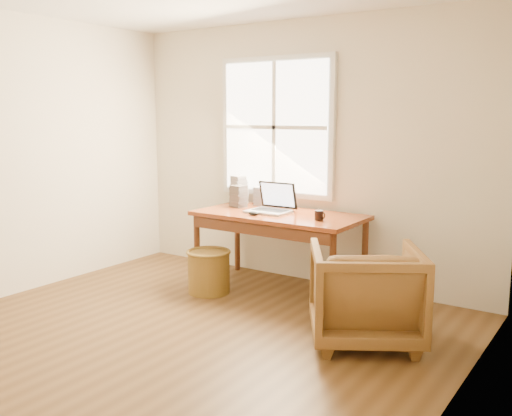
{
  "coord_description": "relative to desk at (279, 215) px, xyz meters",
  "views": [
    {
      "loc": [
        2.8,
        -2.76,
        1.69
      ],
      "look_at": [
        -0.17,
        1.65,
        0.81
      ],
      "focal_mm": 40.0,
      "sensor_mm": 36.0,
      "label": 1
    }
  ],
  "objects": [
    {
      "name": "cd_stack_a",
      "position": [
        -0.64,
        0.27,
        0.14
      ],
      "size": [
        0.14,
        0.13,
        0.25
      ],
      "primitive_type": "cube",
      "rotation": [
        0.0,
        0.0,
        0.17
      ],
      "color": "silver",
      "rests_on": "desk"
    },
    {
      "name": "room_shell",
      "position": [
        -0.02,
        -1.64,
        0.59
      ],
      "size": [
        4.04,
        4.54,
        2.64
      ],
      "color": "brown",
      "rests_on": "ground"
    },
    {
      "name": "coffee_mug",
      "position": [
        0.48,
        -0.11,
        0.06
      ],
      "size": [
        0.09,
        0.09,
        0.09
      ],
      "primitive_type": "cylinder",
      "rotation": [
        0.0,
        0.0,
        0.11
      ],
      "color": "black",
      "rests_on": "desk"
    },
    {
      "name": "desk",
      "position": [
        0.0,
        0.0,
        0.0
      ],
      "size": [
        1.6,
        0.8,
        0.04
      ],
      "primitive_type": "cube",
      "color": "brown",
      "rests_on": "room_shell"
    },
    {
      "name": "wicker_stool",
      "position": [
        -0.5,
        -0.45,
        -0.53
      ],
      "size": [
        0.49,
        0.49,
        0.39
      ],
      "primitive_type": "cylinder",
      "rotation": [
        0.0,
        0.0,
        0.29
      ],
      "color": "olive",
      "rests_on": "room_shell"
    },
    {
      "name": "cd_stack_b",
      "position": [
        -0.54,
        0.09,
        0.13
      ],
      "size": [
        0.17,
        0.15,
        0.22
      ],
      "primitive_type": "cube",
      "rotation": [
        0.0,
        0.0,
        -0.19
      ],
      "color": "black",
      "rests_on": "desk"
    },
    {
      "name": "cd_stack_c",
      "position": [
        -0.63,
        0.22,
        0.17
      ],
      "size": [
        0.17,
        0.16,
        0.3
      ],
      "primitive_type": "cube",
      "rotation": [
        0.0,
        0.0,
        -0.34
      ],
      "color": "#ACABB9",
      "rests_on": "desk"
    },
    {
      "name": "mouse",
      "position": [
        -0.14,
        -0.23,
        0.04
      ],
      "size": [
        0.12,
        0.08,
        0.04
      ],
      "primitive_type": "ellipsoid",
      "rotation": [
        0.0,
        0.0,
        -0.1
      ],
      "color": "black",
      "rests_on": "desk"
    },
    {
      "name": "cd_stack_d",
      "position": [
        -0.38,
        0.3,
        0.12
      ],
      "size": [
        0.17,
        0.16,
        0.19
      ],
      "primitive_type": "cube",
      "rotation": [
        0.0,
        0.0,
        -0.18
      ],
      "color": "silver",
      "rests_on": "desk"
    },
    {
      "name": "armchair",
      "position": [
        1.21,
        -0.74,
        -0.36
      ],
      "size": [
        1.09,
        1.1,
        0.74
      ],
      "primitive_type": "imported",
      "rotation": [
        0.0,
        0.0,
        3.69
      ],
      "color": "brown",
      "rests_on": "room_shell"
    },
    {
      "name": "laptop",
      "position": [
        -0.1,
        -0.04,
        0.18
      ],
      "size": [
        0.44,
        0.46,
        0.32
      ],
      "primitive_type": null,
      "rotation": [
        0.0,
        0.0,
        0.01
      ],
      "color": "#A5A8AC",
      "rests_on": "desk"
    }
  ]
}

